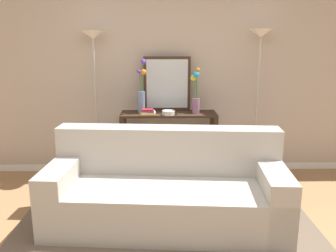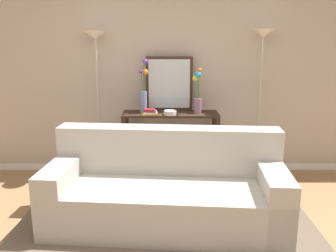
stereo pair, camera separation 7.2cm
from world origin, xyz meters
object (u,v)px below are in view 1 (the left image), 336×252
(wall_mirror, at_px, (167,84))
(book_stack, at_px, (148,112))
(couch, at_px, (166,191))
(floor_lamp_left, at_px, (94,64))
(book_row_under_console, at_px, (140,173))
(console_table, at_px, (169,134))
(floor_lamp_right, at_px, (259,62))
(fruit_bowl, at_px, (169,113))
(vase_short_flowers, at_px, (196,95))
(vase_tall_flowers, at_px, (142,94))

(wall_mirror, bearing_deg, book_stack, -131.26)
(couch, relative_size, wall_mirror, 3.35)
(floor_lamp_left, xyz_separation_m, book_row_under_console, (0.54, -0.07, -1.38))
(book_row_under_console, bearing_deg, console_table, -0.00)
(floor_lamp_left, relative_size, floor_lamp_right, 0.99)
(floor_lamp_right, distance_m, fruit_bowl, 1.26)
(console_table, xyz_separation_m, vase_short_flowers, (0.32, -0.03, 0.50))
(couch, distance_m, fruit_bowl, 1.17)
(book_row_under_console, bearing_deg, floor_lamp_right, 2.81)
(couch, distance_m, floor_lamp_left, 1.86)
(vase_short_flowers, xyz_separation_m, fruit_bowl, (-0.33, -0.09, -0.20))
(floor_lamp_left, distance_m, fruit_bowl, 1.07)
(book_row_under_console, bearing_deg, couch, -74.81)
(floor_lamp_left, height_order, vase_short_flowers, floor_lamp_left)
(couch, height_order, console_table, couch)
(floor_lamp_left, xyz_separation_m, book_stack, (0.64, -0.18, -0.56))
(floor_lamp_right, bearing_deg, book_stack, -172.33)
(floor_lamp_left, relative_size, vase_tall_flowers, 2.79)
(console_table, bearing_deg, vase_tall_flowers, -177.97)
(couch, height_order, book_stack, book_stack)
(vase_short_flowers, height_order, book_stack, vase_short_flowers)
(console_table, distance_m, vase_tall_flowers, 0.60)
(wall_mirror, bearing_deg, vase_tall_flowers, -151.34)
(console_table, distance_m, wall_mirror, 0.63)
(floor_lamp_left, relative_size, vase_short_flowers, 3.31)
(wall_mirror, height_order, book_row_under_console, wall_mirror)
(console_table, distance_m, floor_lamp_left, 1.24)
(book_row_under_console, bearing_deg, wall_mirror, 24.65)
(couch, height_order, fruit_bowl, fruit_bowl)
(book_stack, bearing_deg, vase_short_flowers, 8.36)
(vase_short_flowers, bearing_deg, vase_tall_flowers, 178.76)
(console_table, distance_m, floor_lamp_right, 1.41)
(vase_short_flowers, distance_m, fruit_bowl, 0.40)
(fruit_bowl, bearing_deg, floor_lamp_right, 9.82)
(couch, xyz_separation_m, book_row_under_console, (-0.31, 1.15, -0.26))
(console_table, height_order, wall_mirror, wall_mirror)
(fruit_bowl, bearing_deg, floor_lamp_left, 167.89)
(console_table, relative_size, fruit_bowl, 7.42)
(floor_lamp_right, distance_m, vase_short_flowers, 0.87)
(floor_lamp_left, xyz_separation_m, wall_mirror, (0.88, 0.09, -0.25))
(couch, bearing_deg, vase_tall_flowers, 103.73)
(console_table, xyz_separation_m, wall_mirror, (-0.02, 0.16, 0.60))
(fruit_bowl, bearing_deg, couch, -92.44)
(wall_mirror, distance_m, vase_short_flowers, 0.40)
(console_table, distance_m, book_row_under_console, 0.63)
(vase_short_flowers, height_order, book_row_under_console, vase_short_flowers)
(console_table, bearing_deg, book_stack, -156.26)
(floor_lamp_left, height_order, floor_lamp_right, floor_lamp_right)
(console_table, distance_m, vase_short_flowers, 0.59)
(vase_short_flowers, bearing_deg, book_row_under_console, 177.86)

